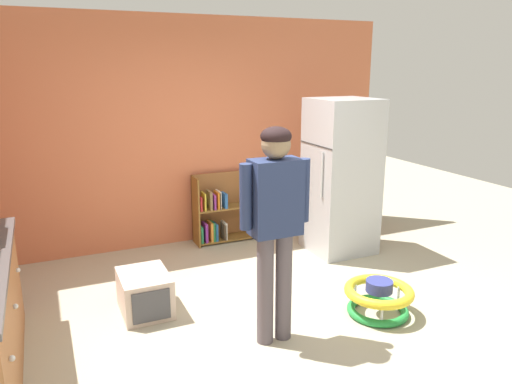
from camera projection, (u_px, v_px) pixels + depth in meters
The scene contains 7 objects.
ground_plane at pixel (271, 326), 4.10m from camera, with size 12.00×12.00×0.00m, color #ADA48B.
back_wall at pixel (187, 133), 5.82m from camera, with size 5.20×0.06×2.70m, color #CD6D48.
refrigerator at pixel (341, 177), 5.60m from camera, with size 0.73×0.68×1.78m.
bookshelf at pixel (221, 212), 6.03m from camera, with size 0.80×0.28×0.85m.
standing_person at pixel (275, 215), 3.65m from camera, with size 0.57×0.23×1.71m.
baby_walker at pixel (378, 298), 4.27m from camera, with size 0.60×0.60×0.32m.
pet_carrier at pixel (145, 293), 4.31m from camera, with size 0.42×0.55×0.36m.
Camera 1 is at (-1.61, -3.31, 2.14)m, focal length 34.12 mm.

